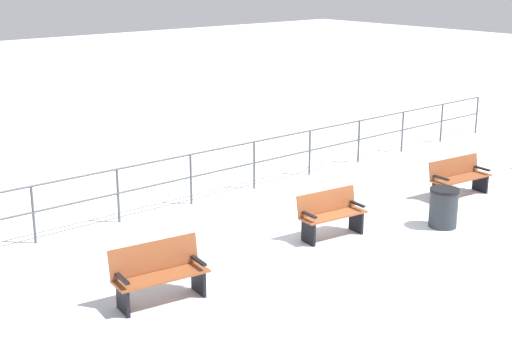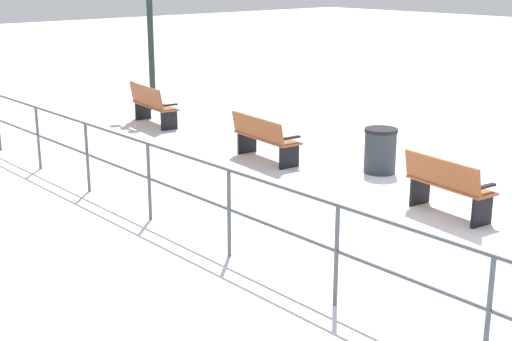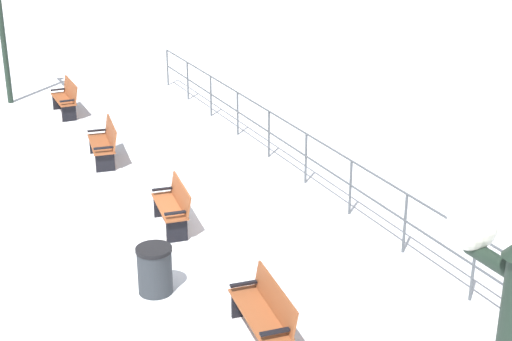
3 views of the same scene
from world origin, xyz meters
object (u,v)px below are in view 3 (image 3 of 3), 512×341
at_px(bench_third, 173,205).
at_px(trash_bin, 155,270).
at_px(bench_nearest, 66,98).
at_px(bench_second, 105,142).
at_px(bench_fourth, 265,312).

height_order(bench_third, trash_bin, bench_third).
xyz_separation_m(bench_nearest, trash_bin, (0.83, 10.18, -0.09)).
bearing_deg(trash_bin, bench_third, -116.79).
height_order(bench_nearest, bench_second, bench_nearest).
xyz_separation_m(bench_third, bench_fourth, (0.06, 4.03, -0.02)).
xyz_separation_m(bench_nearest, bench_second, (0.00, 4.04, -0.02)).
xyz_separation_m(bench_nearest, bench_fourth, (-0.17, 12.11, -0.04)).
height_order(bench_third, bench_fourth, bench_third).
xyz_separation_m(bench_nearest, bench_third, (-0.23, 8.08, -0.02)).
bearing_deg(bench_second, bench_fourth, 99.16).
relative_size(bench_nearest, bench_third, 1.02).
height_order(bench_second, bench_third, bench_second).
distance_m(bench_second, bench_fourth, 8.07).
bearing_deg(bench_second, bench_nearest, -82.10).
height_order(bench_nearest, bench_third, bench_nearest).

